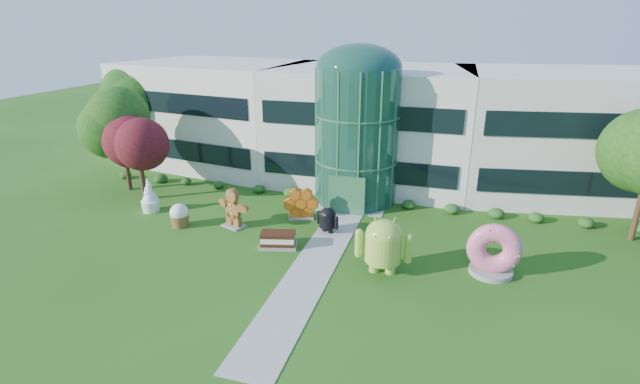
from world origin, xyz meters
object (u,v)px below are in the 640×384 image
(donut, at_px, (494,248))
(gingerbread, at_px, (233,208))
(android_black, at_px, (328,218))
(android_green, at_px, (383,242))

(donut, distance_m, gingerbread, 16.13)
(android_black, distance_m, gingerbread, 6.27)
(android_green, distance_m, donut, 5.86)
(android_black, bearing_deg, android_green, -21.15)
(android_black, relative_size, gingerbread, 0.68)
(android_black, distance_m, donut, 10.17)
(android_green, xyz_separation_m, android_black, (-4.20, 4.03, -0.82))
(donut, relative_size, gingerbread, 1.02)
(android_green, bearing_deg, donut, 13.15)
(android_green, relative_size, android_black, 1.83)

